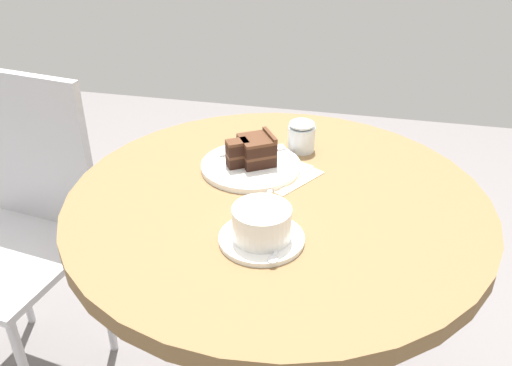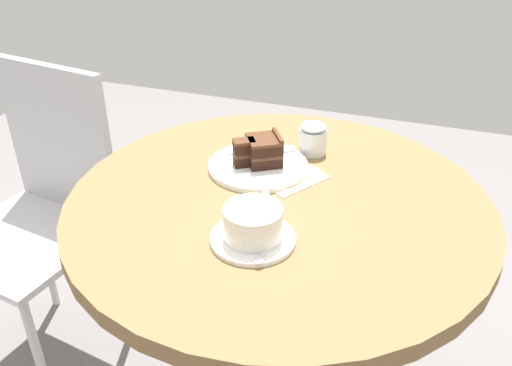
% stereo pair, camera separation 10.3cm
% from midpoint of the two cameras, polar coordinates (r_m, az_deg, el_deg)
% --- Properties ---
extents(cafe_table, '(0.83, 0.83, 0.75)m').
position_cam_midpoint_polar(cafe_table, '(1.13, 4.86, -6.76)').
color(cafe_table, brown).
rests_on(cafe_table, ground).
extents(saucer, '(0.15, 0.15, 0.01)m').
position_cam_midpoint_polar(saucer, '(0.94, 2.88, -5.99)').
color(saucer, white).
rests_on(saucer, cafe_table).
extents(coffee_cup, '(0.14, 0.10, 0.06)m').
position_cam_midpoint_polar(coffee_cup, '(0.92, 2.89, -4.16)').
color(coffee_cup, white).
rests_on(coffee_cup, saucer).
extents(teaspoon, '(0.11, 0.02, 0.00)m').
position_cam_midpoint_polar(teaspoon, '(0.91, 4.42, -7.08)').
color(teaspoon, silver).
rests_on(teaspoon, saucer).
extents(cake_plate, '(0.21, 0.21, 0.01)m').
position_cam_midpoint_polar(cake_plate, '(1.16, 2.75, 1.74)').
color(cake_plate, white).
rests_on(cake_plate, cafe_table).
extents(cake_slice, '(0.09, 0.11, 0.06)m').
position_cam_midpoint_polar(cake_slice, '(1.14, 3.13, 3.35)').
color(cake_slice, black).
rests_on(cake_slice, cake_plate).
extents(fork, '(0.09, 0.14, 0.00)m').
position_cam_midpoint_polar(fork, '(1.20, 3.96, 3.37)').
color(fork, silver).
rests_on(fork, cake_plate).
extents(napkin, '(0.18, 0.19, 0.00)m').
position_cam_midpoint_polar(napkin, '(1.14, 5.50, 1.01)').
color(napkin, beige).
rests_on(napkin, cafe_table).
extents(cafe_chair, '(0.43, 0.43, 0.87)m').
position_cam_midpoint_polar(cafe_chair, '(1.58, -19.73, -1.65)').
color(cafe_chair, '#BCBCC1').
rests_on(cafe_chair, ground).
extents(sugar_pot, '(0.06, 0.06, 0.07)m').
position_cam_midpoint_polar(sugar_pot, '(1.22, 8.42, 4.65)').
color(sugar_pot, silver).
rests_on(sugar_pot, cafe_table).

